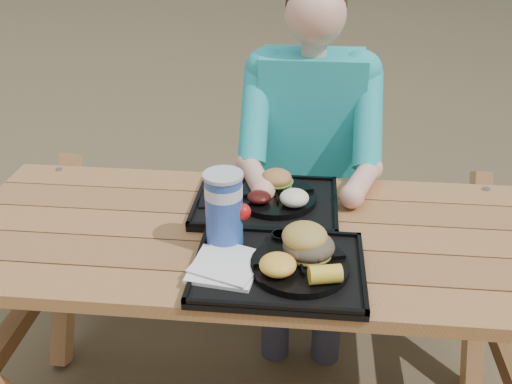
# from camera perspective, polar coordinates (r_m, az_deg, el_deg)

# --- Properties ---
(picnic_table) EXTENTS (1.80, 1.49, 0.75)m
(picnic_table) POSITION_cam_1_polar(r_m,az_deg,el_deg) (1.93, 0.00, -13.32)
(picnic_table) COLOR #999999
(picnic_table) RESTS_ON ground
(tray_near) EXTENTS (0.45, 0.35, 0.02)m
(tray_near) POSITION_cam_1_polar(r_m,az_deg,el_deg) (1.52, 2.30, -7.76)
(tray_near) COLOR black
(tray_near) RESTS_ON picnic_table
(tray_far) EXTENTS (0.45, 0.35, 0.02)m
(tray_far) POSITION_cam_1_polar(r_m,az_deg,el_deg) (1.82, 1.02, -1.20)
(tray_far) COLOR black
(tray_far) RESTS_ON picnic_table
(plate_near) EXTENTS (0.26, 0.26, 0.02)m
(plate_near) POSITION_cam_1_polar(r_m,az_deg,el_deg) (1.51, 4.40, -7.36)
(plate_near) COLOR black
(plate_near) RESTS_ON tray_near
(plate_far) EXTENTS (0.26, 0.26, 0.02)m
(plate_far) POSITION_cam_1_polar(r_m,az_deg,el_deg) (1.82, 2.00, -0.54)
(plate_far) COLOR black
(plate_far) RESTS_ON tray_far
(napkin_stack) EXTENTS (0.19, 0.19, 0.02)m
(napkin_stack) POSITION_cam_1_polar(r_m,az_deg,el_deg) (1.51, -3.16, -7.38)
(napkin_stack) COLOR white
(napkin_stack) RESTS_ON tray_near
(soda_cup) EXTENTS (0.10, 0.10, 0.21)m
(soda_cup) POSITION_cam_1_polar(r_m,az_deg,el_deg) (1.56, -3.21, -1.89)
(soda_cup) COLOR #163DA5
(soda_cup) RESTS_ON tray_near
(condiment_bbq) EXTENTS (0.05, 0.05, 0.03)m
(condiment_bbq) POSITION_cam_1_polar(r_m,az_deg,el_deg) (1.61, 2.41, -4.62)
(condiment_bbq) COLOR black
(condiment_bbq) RESTS_ON tray_near
(condiment_mustard) EXTENTS (0.06, 0.06, 0.03)m
(condiment_mustard) POSITION_cam_1_polar(r_m,az_deg,el_deg) (1.60, 4.37, -4.64)
(condiment_mustard) COLOR gold
(condiment_mustard) RESTS_ON tray_near
(sandwich) EXTENTS (0.13, 0.13, 0.13)m
(sandwich) POSITION_cam_1_polar(r_m,az_deg,el_deg) (1.50, 5.36, -4.16)
(sandwich) COLOR gold
(sandwich) RESTS_ON plate_near
(mac_cheese) EXTENTS (0.10, 0.10, 0.05)m
(mac_cheese) POSITION_cam_1_polar(r_m,az_deg,el_deg) (1.45, 2.20, -7.27)
(mac_cheese) COLOR yellow
(mac_cheese) RESTS_ON plate_near
(corn_cob) EXTENTS (0.10, 0.10, 0.05)m
(corn_cob) POSITION_cam_1_polar(r_m,az_deg,el_deg) (1.43, 6.94, -8.17)
(corn_cob) COLOR yellow
(corn_cob) RESTS_ON plate_near
(cutlery_far) EXTENTS (0.07, 0.16, 0.01)m
(cutlery_far) POSITION_cam_1_polar(r_m,az_deg,el_deg) (1.85, -4.53, -0.30)
(cutlery_far) COLOR black
(cutlery_far) RESTS_ON tray_far
(burger) EXTENTS (0.10, 0.10, 0.09)m
(burger) POSITION_cam_1_polar(r_m,az_deg,el_deg) (1.84, 2.05, 1.77)
(burger) COLOR #BA7841
(burger) RESTS_ON plate_far
(baked_beans) EXTENTS (0.07, 0.07, 0.03)m
(baked_beans) POSITION_cam_1_polar(r_m,az_deg,el_deg) (1.76, 0.31, -0.51)
(baked_beans) COLOR #410E0D
(baked_beans) RESTS_ON plate_far
(potato_salad) EXTENTS (0.09, 0.09, 0.05)m
(potato_salad) POSITION_cam_1_polar(r_m,az_deg,el_deg) (1.75, 3.85, -0.59)
(potato_salad) COLOR white
(potato_salad) RESTS_ON plate_far
(diner) EXTENTS (0.48, 0.84, 1.28)m
(diner) POSITION_cam_1_polar(r_m,az_deg,el_deg) (2.26, 5.21, 1.41)
(diner) COLOR teal
(diner) RESTS_ON ground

